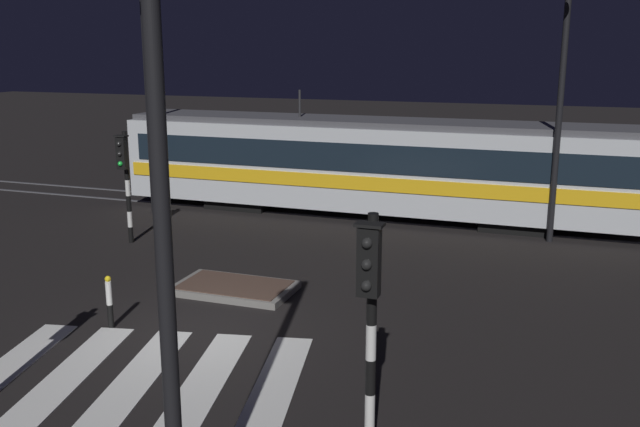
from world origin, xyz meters
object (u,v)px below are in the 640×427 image
object	(u,v)px
bollard_island_edge	(109,302)
street_lamp_near_kerb	(144,157)
tram	(373,165)
traffic_light_corner_far_left	(125,171)
street_lamp_trackside_left	(142,71)
street_lamp_trackside_right	(562,81)
traffic_light_corner_near_right	(370,304)

from	to	relation	value
bollard_island_edge	street_lamp_near_kerb	bearing A→B (deg)	-49.67
tram	bollard_island_edge	world-z (taller)	tram
street_lamp_near_kerb	traffic_light_corner_far_left	bearing A→B (deg)	126.05
street_lamp_trackside_left	traffic_light_corner_far_left	bearing A→B (deg)	-66.52
street_lamp_trackside_right	bollard_island_edge	size ratio (longest dim) A/B	6.63
traffic_light_corner_far_left	street_lamp_near_kerb	xyz separation A→B (m)	(8.09, -11.12, 2.44)
traffic_light_corner_far_left	tram	world-z (taller)	tram
traffic_light_corner_far_left	street_lamp_near_kerb	distance (m)	13.97
traffic_light_corner_far_left	street_lamp_trackside_right	bearing A→B (deg)	19.27
traffic_light_corner_near_right	bollard_island_edge	xyz separation A→B (m)	(-6.21, 2.85, -1.76)
traffic_light_corner_near_right	street_lamp_trackside_left	distance (m)	16.27
traffic_light_corner_far_left	street_lamp_near_kerb	bearing A→B (deg)	-53.95
traffic_light_corner_far_left	street_lamp_trackside_left	distance (m)	4.52
street_lamp_trackside_left	street_lamp_near_kerb	world-z (taller)	street_lamp_trackside_left
street_lamp_trackside_right	bollard_island_edge	xyz separation A→B (m)	(-8.18, -9.54, -4.09)
traffic_light_corner_far_left	tram	xyz separation A→B (m)	(5.76, 5.61, -0.39)
tram	street_lamp_trackside_left	bearing A→B (deg)	-162.75
traffic_light_corner_near_right	tram	size ratio (longest dim) A/B	0.20
traffic_light_corner_far_left	street_lamp_trackside_left	bearing A→B (deg)	113.48
street_lamp_near_kerb	bollard_island_edge	size ratio (longest dim) A/B	6.51
traffic_light_corner_near_right	street_lamp_trackside_right	size ratio (longest dim) A/B	0.48
traffic_light_corner_far_left	street_lamp_trackside_left	world-z (taller)	street_lamp_trackside_left
street_lamp_near_kerb	traffic_light_corner_near_right	bearing A→B (deg)	62.38
traffic_light_corner_near_right	street_lamp_trackside_right	world-z (taller)	street_lamp_trackside_right
tram	bollard_island_edge	xyz separation A→B (m)	(-2.42, -11.12, -1.19)
traffic_light_corner_near_right	street_lamp_trackside_left	world-z (taller)	street_lamp_trackside_left
street_lamp_near_kerb	tram	size ratio (longest dim) A/B	0.41
traffic_light_corner_near_right	tram	world-z (taller)	tram
traffic_light_corner_near_right	street_lamp_trackside_left	xyz separation A→B (m)	(-11.00, 11.73, 2.46)
street_lamp_trackside_left	street_lamp_trackside_right	world-z (taller)	street_lamp_trackside_left
street_lamp_trackside_left	bollard_island_edge	size ratio (longest dim) A/B	6.84
traffic_light_corner_near_right	street_lamp_trackside_right	distance (m)	12.76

